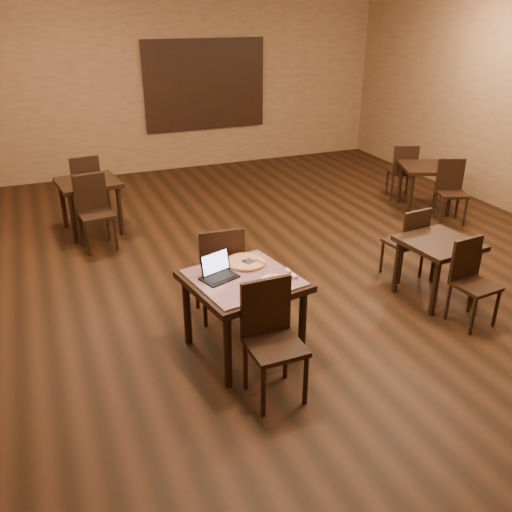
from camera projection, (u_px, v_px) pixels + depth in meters
name	position (u px, v px, depth m)	size (l,w,h in m)	color
ground	(295.00, 273.00, 6.50)	(10.00, 10.00, 0.00)	black
wall_back	(179.00, 89.00, 10.06)	(8.00, 0.02, 3.00)	#93774B
mural	(205.00, 85.00, 10.17)	(2.34, 0.05, 1.64)	#295499
tiled_table	(243.00, 287.00, 4.76)	(1.07, 1.07, 0.76)	black
chair_main_near	(271.00, 333.00, 4.29)	(0.43, 0.43, 0.98)	black
chair_main_far	(220.00, 268.00, 5.31)	(0.47, 0.47, 1.01)	black
laptop	(218.00, 271.00, 4.71)	(0.36, 0.33, 0.21)	black
plate	(274.00, 281.00, 4.64)	(0.23, 0.23, 0.01)	white
pizza_slice	(274.00, 279.00, 4.64)	(0.20, 0.20, 0.02)	beige
pizza_pan	(246.00, 263.00, 4.96)	(0.37, 0.37, 0.01)	silver
pizza_whole	(246.00, 262.00, 4.96)	(0.38, 0.38, 0.03)	beige
spatula	(249.00, 261.00, 4.94)	(0.11, 0.25, 0.01)	silver
napkin_roll	(291.00, 274.00, 4.73)	(0.05, 0.18, 0.04)	white
other_table_a	(426.00, 173.00, 8.27)	(0.97, 0.97, 0.70)	black
other_table_a_chair_near	(451.00, 187.00, 7.86)	(0.51, 0.51, 0.91)	black
other_table_a_chair_far	(403.00, 169.00, 8.73)	(0.51, 0.51, 0.91)	black
other_table_b	(89.00, 189.00, 7.43)	(0.88, 0.88, 0.74)	black
other_table_b_chair_near	(94.00, 207.00, 6.99)	(0.46, 0.46, 0.96)	black
other_table_b_chair_far	(86.00, 183.00, 7.94)	(0.46, 0.46, 0.96)	black
other_table_c	(438.00, 251.00, 5.73)	(0.78, 0.78, 0.67)	black
other_table_c_chair_near	(471.00, 277.00, 5.33)	(0.41, 0.41, 0.86)	black
other_table_c_chair_far	(409.00, 239.00, 6.18)	(0.41, 0.41, 0.86)	black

